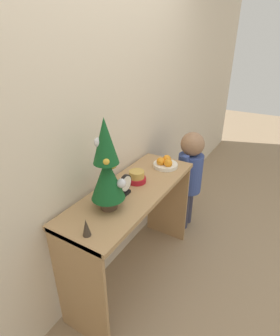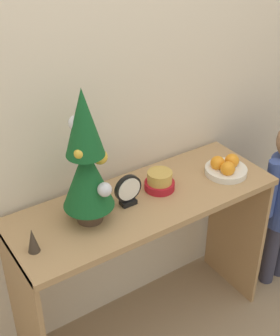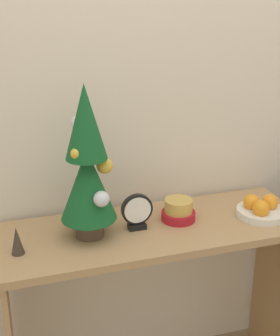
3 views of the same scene
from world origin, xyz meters
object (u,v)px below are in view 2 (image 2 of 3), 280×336
singing_bowl (160,181)px  figurine (33,240)px  desk_clock (128,191)px  mini_tree (86,160)px  fruit_bowl (226,168)px

singing_bowl → figurine: bearing=-173.2°
singing_bowl → desk_clock: size_ratio=0.95×
mini_tree → figurine: (-0.26, -0.05, -0.22)m
desk_clock → figurine: bearing=-173.3°
fruit_bowl → singing_bowl: (-0.33, 0.07, 0.01)m
desk_clock → fruit_bowl: bearing=-5.2°
mini_tree → singing_bowl: bearing=3.5°
singing_bowl → figurine: figurine is taller
singing_bowl → mini_tree: bearing=-176.5°
mini_tree → figurine: size_ratio=5.57×
fruit_bowl → singing_bowl: bearing=168.2°
desk_clock → figurine: (-0.44, -0.05, -0.02)m
fruit_bowl → desk_clock: 0.51m
mini_tree → fruit_bowl: size_ratio=2.89×
mini_tree → singing_bowl: 0.43m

